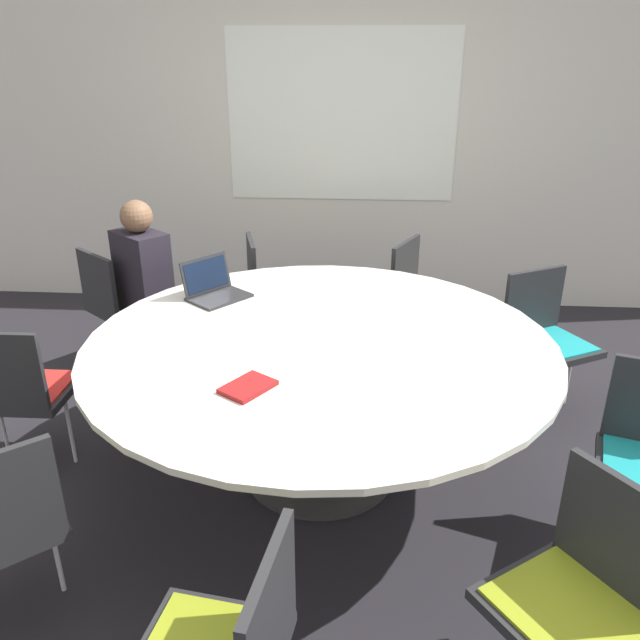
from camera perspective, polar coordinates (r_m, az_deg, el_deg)
The scene contains 12 objects.
ground_plane at distance 3.37m, azimuth -0.00°, elevation -13.55°, with size 16.00×16.00×0.00m, color black.
wall_back at distance 5.20m, azimuth 2.01°, elevation 15.97°, with size 8.00×0.07×2.70m.
conference_table at distance 3.02m, azimuth -0.00°, elevation -3.61°, with size 2.23×2.23×0.76m.
chair_0 at distance 4.38m, azimuth -17.95°, elevation 1.78°, with size 0.61×0.60×0.84m.
chair_1 at distance 3.45m, azimuth -25.79°, elevation -5.42°, with size 0.45×0.43×0.84m.
chair_4 at distance 2.25m, azimuth 22.99°, elevation -21.60°, with size 0.60×0.60×0.84m.
chair_6 at distance 3.93m, azimuth 19.88°, elevation -0.98°, with size 0.59×0.58×0.84m.
chair_7 at distance 4.35m, azimuth 9.22°, elevation 2.52°, with size 0.57×0.58×0.84m.
chair_8 at distance 4.43m, azimuth -4.54°, elevation 3.14°, with size 0.52×0.53×0.84m.
person_0 at distance 4.15m, azimuth -15.66°, elevation 3.81°, with size 0.42×0.40×1.19m.
laptop at distance 3.52m, azimuth -9.69°, elevation 2.91°, with size 0.39×0.40×0.21m.
spiral_notebook at distance 2.56m, azimuth -6.61°, elevation -6.09°, with size 0.24×0.26×0.02m.
Camera 1 is at (0.19, -2.68, 2.02)m, focal length 35.00 mm.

